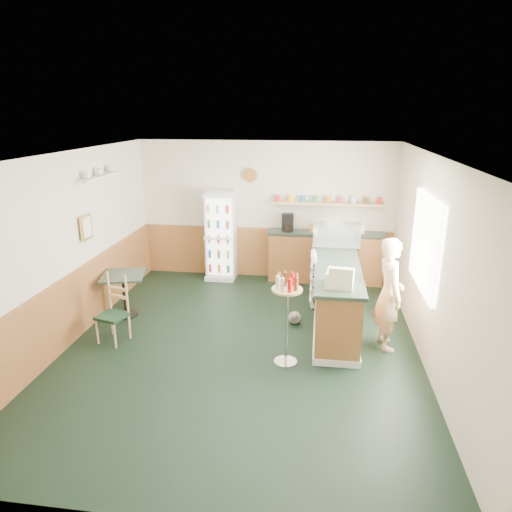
% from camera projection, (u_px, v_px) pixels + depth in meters
% --- Properties ---
extents(ground, '(6.00, 6.00, 0.00)m').
position_uv_depth(ground, '(241.00, 345.00, 6.58)').
color(ground, black).
rests_on(ground, ground).
extents(room_envelope, '(5.04, 6.02, 2.72)m').
position_uv_depth(room_envelope, '(233.00, 230.00, 6.84)').
color(room_envelope, beige).
rests_on(room_envelope, ground).
extents(service_counter, '(0.68, 3.01, 1.01)m').
position_uv_depth(service_counter, '(335.00, 293.00, 7.28)').
color(service_counter, '#996531').
rests_on(service_counter, ground).
extents(back_counter, '(2.24, 0.42, 1.69)m').
position_uv_depth(back_counter, '(325.00, 255.00, 8.91)').
color(back_counter, '#996531').
rests_on(back_counter, ground).
extents(drinks_fridge, '(0.58, 0.52, 1.76)m').
position_uv_depth(drinks_fridge, '(221.00, 236.00, 9.01)').
color(drinks_fridge, silver).
rests_on(drinks_fridge, ground).
extents(display_case, '(0.79, 0.41, 0.45)m').
position_uv_depth(display_case, '(337.00, 235.00, 7.71)').
color(display_case, silver).
rests_on(display_case, service_counter).
extents(cash_register, '(0.40, 0.41, 0.20)m').
position_uv_depth(cash_register, '(340.00, 278.00, 6.05)').
color(cash_register, '#EDE6C4').
rests_on(cash_register, service_counter).
extents(shopkeeper, '(0.47, 0.60, 1.62)m').
position_uv_depth(shopkeeper, '(389.00, 294.00, 6.32)').
color(shopkeeper, tan).
rests_on(shopkeeper, ground).
extents(condiment_stand, '(0.40, 0.40, 1.25)m').
position_uv_depth(condiment_stand, '(287.00, 305.00, 5.89)').
color(condiment_stand, silver).
rests_on(condiment_stand, ground).
extents(newspaper_rack, '(0.09, 0.44, 0.89)m').
position_uv_depth(newspaper_rack, '(313.00, 280.00, 7.25)').
color(newspaper_rack, black).
rests_on(newspaper_rack, ground).
extents(cafe_table, '(0.80, 0.80, 0.72)m').
position_uv_depth(cafe_table, '(124.00, 287.00, 7.40)').
color(cafe_table, black).
rests_on(cafe_table, ground).
extents(cafe_chair, '(0.46, 0.46, 1.00)m').
position_uv_depth(cafe_chair, '(114.00, 306.00, 6.63)').
color(cafe_chair, black).
rests_on(cafe_chair, ground).
extents(dog_doorstop, '(0.20, 0.26, 0.24)m').
position_uv_depth(dog_doorstop, '(294.00, 317.00, 7.21)').
color(dog_doorstop, gray).
rests_on(dog_doorstop, ground).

